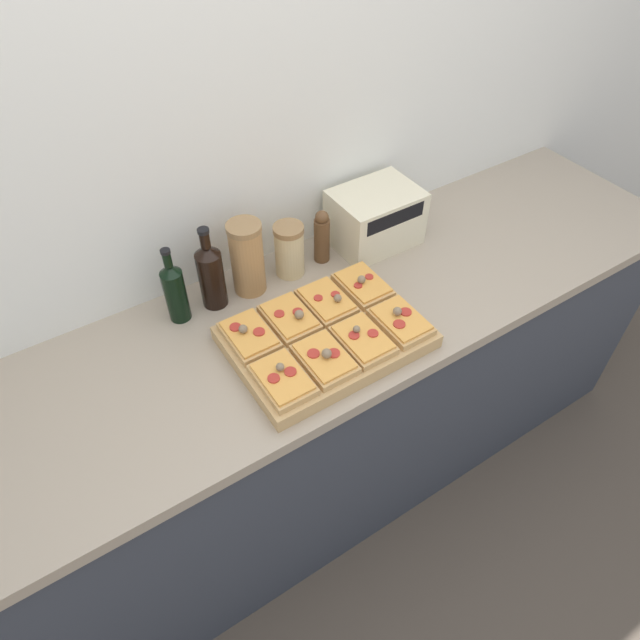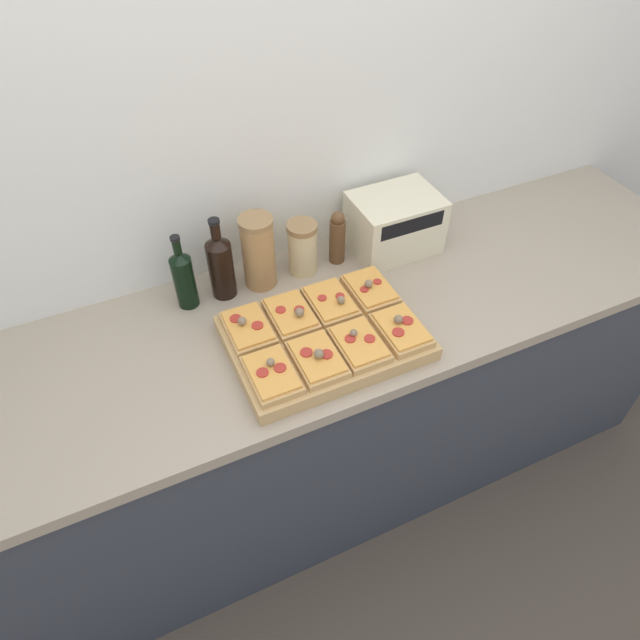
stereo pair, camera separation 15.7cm
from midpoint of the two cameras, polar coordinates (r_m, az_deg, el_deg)
name	(u,v)px [view 1 (the left image)]	position (r m, az deg, el deg)	size (l,w,h in m)	color
ground_plane	(368,538)	(2.32, 2.75, -21.04)	(12.00, 12.00, 0.00)	#4C4238
wall_back	(257,166)	(1.75, -8.92, 14.93)	(6.00, 0.06, 2.50)	silver
kitchen_counter	(322,406)	(2.04, -1.99, -8.72)	(2.63, 0.67, 0.94)	#333842
cutting_board	(326,337)	(1.58, -2.25, -1.86)	(0.52, 0.38, 0.04)	tan
pizza_slice_back_left	(249,335)	(1.56, -9.99, -1.66)	(0.12, 0.17, 0.05)	tan
pizza_slice_back_midleft	(290,317)	(1.59, -5.88, 0.12)	(0.12, 0.17, 0.05)	tan
pizza_slice_back_midright	(327,301)	(1.63, -2.00, 1.82)	(0.12, 0.17, 0.05)	tan
pizza_slice_back_right	(363,285)	(1.68, 1.66, 3.43)	(0.12, 0.17, 0.05)	tan
pizza_slice_front_left	(282,379)	(1.45, -6.90, -6.05)	(0.12, 0.17, 0.05)	tan
pizza_slice_front_midleft	(325,358)	(1.48, -2.57, -4.02)	(0.12, 0.17, 0.05)	tan
pizza_slice_front_midright	(364,339)	(1.53, 1.48, -2.07)	(0.12, 0.17, 0.05)	tan
pizza_slice_front_right	(401,321)	(1.58, 5.29, -0.23)	(0.12, 0.17, 0.05)	tan
olive_oil_bottle	(175,291)	(1.67, -16.95, 2.66)	(0.06, 0.06, 0.25)	black
wine_bottle	(211,274)	(1.68, -13.50, 4.34)	(0.08, 0.08, 0.27)	black
grain_jar_tall	(247,258)	(1.70, -9.94, 6.02)	(0.10, 0.10, 0.24)	#AD7F4C
grain_jar_short	(289,250)	(1.77, -5.65, 6.88)	(0.09, 0.09, 0.18)	beige
pepper_mill	(322,237)	(1.81, -2.32, 8.24)	(0.05, 0.05, 0.18)	brown
toaster_oven	(375,217)	(1.89, 3.13, 10.11)	(0.30, 0.21, 0.19)	beige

